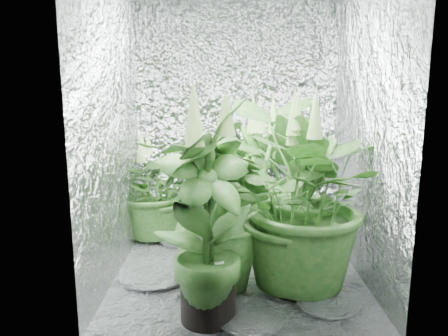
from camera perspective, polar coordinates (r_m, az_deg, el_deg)
ground at (r=3.01m, az=1.82°, el=-13.41°), size 1.60×1.60×0.00m
walls at (r=2.75m, az=1.95°, el=5.90°), size 1.62×1.62×2.00m
plant_a at (r=3.52m, az=-8.88°, el=-2.65°), size 0.79×0.79×0.89m
plant_b at (r=3.30m, az=1.58°, el=-2.75°), size 0.62×0.62×1.02m
plant_c at (r=3.39m, az=5.72°, el=-1.15°), size 0.74×0.74×1.15m
plant_d at (r=2.60m, az=-0.94°, el=-6.29°), size 0.64×0.64×1.03m
plant_e at (r=2.59m, az=9.66°, el=-3.96°), size 1.09×1.09×1.22m
plant_f at (r=2.25m, az=-2.19°, el=-6.24°), size 0.79×0.79×1.24m
plant_g at (r=2.85m, az=10.48°, el=-3.70°), size 0.66×0.66×1.14m
circulation_fan at (r=3.44m, az=11.35°, el=-7.39°), size 0.16×0.35×0.40m
plant_label at (r=2.32m, az=-0.57°, el=-13.08°), size 0.05×0.04×0.08m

